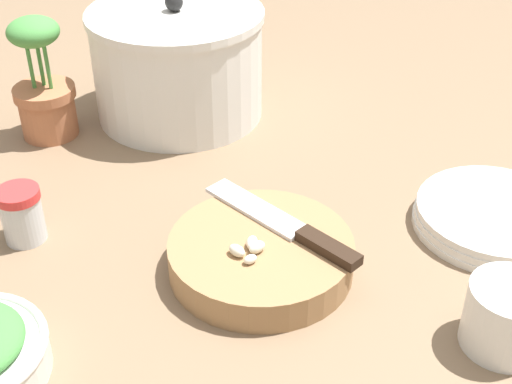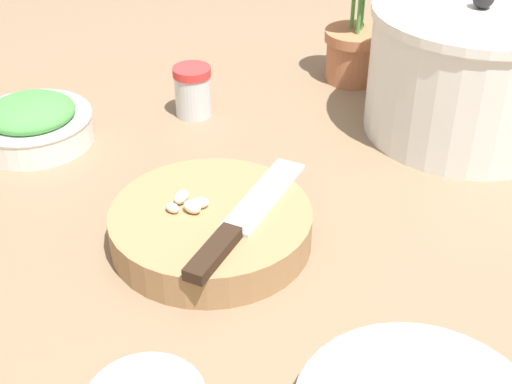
% 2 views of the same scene
% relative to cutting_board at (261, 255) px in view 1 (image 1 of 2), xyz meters
% --- Properties ---
extents(ground_plane, '(5.00, 5.00, 0.00)m').
position_rel_cutting_board_xyz_m(ground_plane, '(0.03, 0.07, -0.02)').
color(ground_plane, '#7F664C').
extents(cutting_board, '(0.22, 0.22, 0.04)m').
position_rel_cutting_board_xyz_m(cutting_board, '(0.00, 0.00, 0.00)').
color(cutting_board, '#9E754C').
rests_on(cutting_board, ground_plane).
extents(chef_knife, '(0.17, 0.20, 0.01)m').
position_rel_cutting_board_xyz_m(chef_knife, '(0.04, 0.02, 0.02)').
color(chef_knife, black).
rests_on(chef_knife, cutting_board).
extents(garlic_cloves, '(0.05, 0.05, 0.01)m').
position_rel_cutting_board_xyz_m(garlic_cloves, '(-0.02, -0.02, 0.03)').
color(garlic_cloves, white).
rests_on(garlic_cloves, cutting_board).
extents(spice_jar, '(0.05, 0.05, 0.07)m').
position_rel_cutting_board_xyz_m(spice_jar, '(-0.29, 0.08, 0.02)').
color(spice_jar, silver).
rests_on(spice_jar, ground_plane).
extents(coffee_mug, '(0.12, 0.09, 0.07)m').
position_rel_cutting_board_xyz_m(coffee_mug, '(0.25, -0.14, 0.02)').
color(coffee_mug, silver).
rests_on(coffee_mug, ground_plane).
extents(plate_stack, '(0.21, 0.21, 0.03)m').
position_rel_cutting_board_xyz_m(plate_stack, '(0.31, 0.06, -0.01)').
color(plate_stack, silver).
rests_on(plate_stack, ground_plane).
extents(stock_pot, '(0.28, 0.28, 0.20)m').
position_rel_cutting_board_xyz_m(stock_pot, '(-0.10, 0.41, 0.07)').
color(stock_pot, silver).
rests_on(stock_pot, ground_plane).
extents(potted_herb, '(0.09, 0.09, 0.19)m').
position_rel_cutting_board_xyz_m(potted_herb, '(-0.30, 0.35, 0.06)').
color(potted_herb, '#B26B47').
rests_on(potted_herb, ground_plane).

